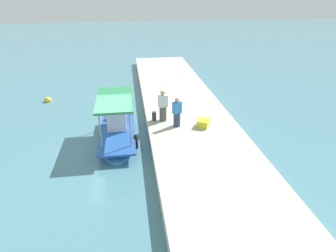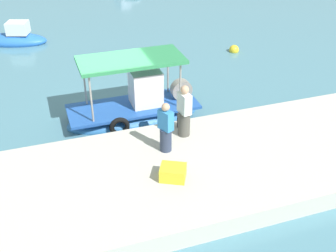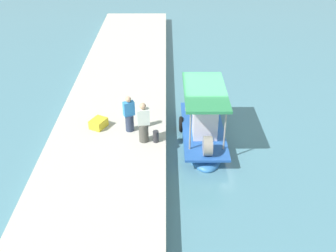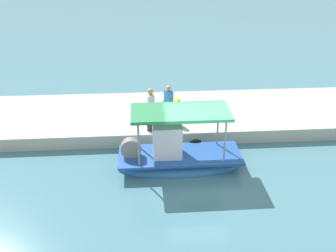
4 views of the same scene
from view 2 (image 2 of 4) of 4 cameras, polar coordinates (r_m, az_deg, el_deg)
The scene contains 9 objects.
ground_plane at distance 16.13m, azimuth -7.38°, elevation 1.36°, with size 120.00×120.00×0.00m, color teal.
dock_quay at distance 12.25m, azimuth -2.84°, elevation -7.50°, with size 36.00×5.00×0.60m, color beige.
main_fishing_boat at distance 15.68m, azimuth -4.41°, elevation 2.49°, with size 5.05×1.95×2.79m.
fisherman_near_bollard at distance 12.58m, azimuth -0.32°, elevation -0.49°, with size 0.48×0.53×1.64m.
fisherman_by_crate at distance 13.33m, azimuth 2.23°, elevation 1.76°, with size 0.45×0.54×1.78m.
mooring_bollard at distance 14.03m, azimuth 1.72°, elevation 0.79°, with size 0.24×0.24×0.51m, color #2D2D33.
cargo_crate at distance 11.73m, azimuth 0.69°, elevation -6.40°, with size 0.71×0.57×0.39m, color yellow.
marker_buoy at distance 22.38m, azimuth 9.04°, elevation 10.28°, with size 0.51×0.51×0.51m.
moored_boat_near at distance 24.76m, azimuth -20.34°, elevation 11.13°, with size 3.93×2.61×1.44m.
Camera 2 is at (-2.50, -13.80, 7.96)m, focal length 44.46 mm.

